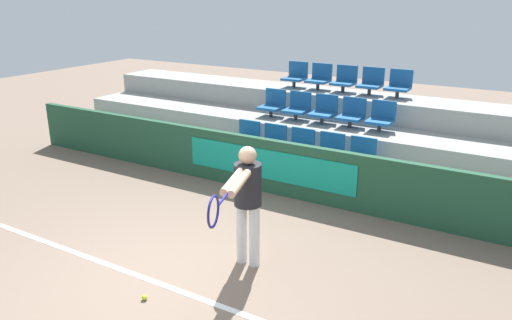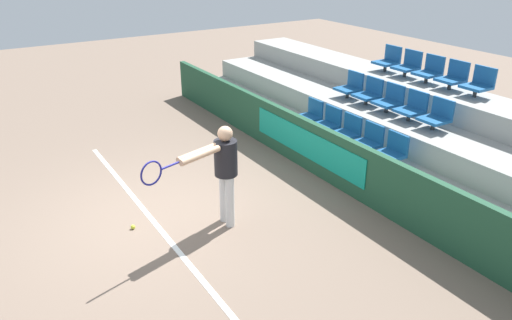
{
  "view_description": "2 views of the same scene",
  "coord_description": "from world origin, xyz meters",
  "views": [
    {
      "loc": [
        3.6,
        -3.86,
        3.26
      ],
      "look_at": [
        0.11,
        2.06,
        0.92
      ],
      "focal_mm": 35.0,
      "sensor_mm": 36.0,
      "label": 1
    },
    {
      "loc": [
        6.42,
        -2.16,
        3.91
      ],
      "look_at": [
        0.2,
        1.68,
        0.65
      ],
      "focal_mm": 35.0,
      "sensor_mm": 36.0,
      "label": 2
    }
  ],
  "objects": [
    {
      "name": "barrier_wall",
      "position": [
        -0.0,
        3.07,
        0.47
      ],
      "size": [
        11.55,
        0.14,
        0.93
      ],
      "color": "#1E4C33",
      "rests_on": "ground"
    },
    {
      "name": "stadium_chair_2",
      "position": [
        0.0,
        3.78,
        0.67
      ],
      "size": [
        0.44,
        0.43,
        0.53
      ],
      "color": "#333333",
      "rests_on": "bleacher_tier_front"
    },
    {
      "name": "bleacher_tier_back",
      "position": [
        0.0,
        5.7,
        0.64
      ],
      "size": [
        11.15,
        1.02,
        1.29
      ],
      "color": "#9E9E99",
      "rests_on": "ground"
    },
    {
      "name": "stadium_chair_3",
      "position": [
        0.56,
        3.78,
        0.67
      ],
      "size": [
        0.44,
        0.43,
        0.53
      ],
      "color": "#333333",
      "rests_on": "bleacher_tier_front"
    },
    {
      "name": "stadium_chair_6",
      "position": [
        -0.56,
        4.8,
        1.1
      ],
      "size": [
        0.44,
        0.43,
        0.53
      ],
      "color": "#333333",
      "rests_on": "bleacher_tier_middle"
    },
    {
      "name": "stadium_chair_10",
      "position": [
        -1.11,
        5.82,
        1.53
      ],
      "size": [
        0.44,
        0.43,
        0.53
      ],
      "color": "#333333",
      "rests_on": "bleacher_tier_back"
    },
    {
      "name": "bleacher_tier_front",
      "position": [
        0.0,
        3.66,
        0.21
      ],
      "size": [
        11.15,
        1.02,
        0.43
      ],
      "color": "#9E9E99",
      "rests_on": "ground"
    },
    {
      "name": "stadium_chair_5",
      "position": [
        -1.11,
        4.8,
        1.1
      ],
      "size": [
        0.44,
        0.43,
        0.53
      ],
      "color": "#333333",
      "rests_on": "bleacher_tier_middle"
    },
    {
      "name": "stadium_chair_1",
      "position": [
        -0.56,
        3.78,
        0.67
      ],
      "size": [
        0.44,
        0.43,
        0.53
      ],
      "color": "#333333",
      "rests_on": "bleacher_tier_front"
    },
    {
      "name": "bleacher_tier_middle",
      "position": [
        0.0,
        4.68,
        0.43
      ],
      "size": [
        11.15,
        1.02,
        0.86
      ],
      "color": "#9E9E99",
      "rests_on": "ground"
    },
    {
      "name": "stadium_chair_8",
      "position": [
        0.56,
        4.8,
        1.1
      ],
      "size": [
        0.44,
        0.43,
        0.53
      ],
      "color": "#333333",
      "rests_on": "bleacher_tier_middle"
    },
    {
      "name": "stadium_chair_0",
      "position": [
        -1.11,
        3.78,
        0.67
      ],
      "size": [
        0.44,
        0.43,
        0.53
      ],
      "color": "#333333",
      "rests_on": "bleacher_tier_front"
    },
    {
      "name": "stadium_chair_9",
      "position": [
        1.11,
        4.8,
        1.1
      ],
      "size": [
        0.44,
        0.43,
        0.53
      ],
      "color": "#333333",
      "rests_on": "bleacher_tier_middle"
    },
    {
      "name": "stadium_chair_11",
      "position": [
        -0.56,
        5.82,
        1.53
      ],
      "size": [
        0.44,
        0.43,
        0.53
      ],
      "color": "#333333",
      "rests_on": "bleacher_tier_back"
    },
    {
      "name": "stadium_chair_4",
      "position": [
        1.11,
        3.78,
        0.67
      ],
      "size": [
        0.44,
        0.43,
        0.53
      ],
      "color": "#333333",
      "rests_on": "bleacher_tier_front"
    },
    {
      "name": "court_baseline",
      "position": [
        0.0,
        -0.07,
        0.0
      ],
      "size": [
        6.37,
        0.08,
        0.01
      ],
      "color": "white",
      "rests_on": "ground"
    },
    {
      "name": "stadium_chair_12",
      "position": [
        0.0,
        5.82,
        1.53
      ],
      "size": [
        0.44,
        0.43,
        0.53
      ],
      "color": "#333333",
      "rests_on": "bleacher_tier_back"
    },
    {
      "name": "tennis_player",
      "position": [
        0.73,
        0.79,
        0.96
      ],
      "size": [
        0.6,
        1.56,
        1.54
      ],
      "rotation": [
        0.0,
        0.0,
        0.29
      ],
      "color": "silver",
      "rests_on": "ground"
    },
    {
      "name": "stadium_chair_14",
      "position": [
        1.11,
        5.82,
        1.53
      ],
      "size": [
        0.44,
        0.43,
        0.53
      ],
      "color": "#333333",
      "rests_on": "bleacher_tier_back"
    },
    {
      "name": "tennis_ball",
      "position": [
        0.12,
        -0.4,
        0.03
      ],
      "size": [
        0.07,
        0.07,
        0.07
      ],
      "color": "#CCDB33",
      "rests_on": "ground"
    },
    {
      "name": "stadium_chair_13",
      "position": [
        0.56,
        5.82,
        1.53
      ],
      "size": [
        0.44,
        0.43,
        0.53
      ],
      "color": "#333333",
      "rests_on": "bleacher_tier_back"
    },
    {
      "name": "ground_plane",
      "position": [
        0.0,
        0.0,
        0.0
      ],
      "size": [
        30.0,
        30.0,
        0.0
      ],
      "primitive_type": "plane",
      "color": "#7A6656"
    },
    {
      "name": "stadium_chair_7",
      "position": [
        0.0,
        4.8,
        1.1
      ],
      "size": [
        0.44,
        0.43,
        0.53
      ],
      "color": "#333333",
      "rests_on": "bleacher_tier_middle"
    }
  ]
}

